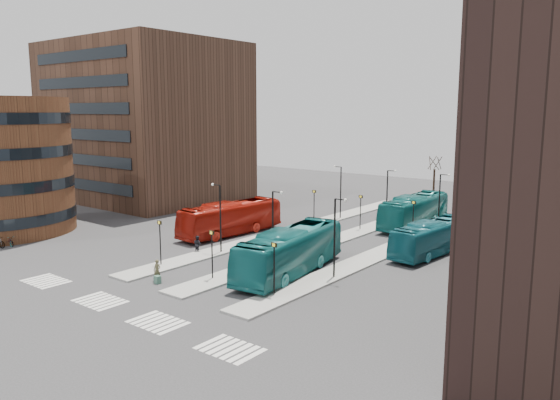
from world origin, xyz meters
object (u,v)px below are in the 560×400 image
Objects in this scene: commuter_c at (282,254)px; teal_bus_b at (414,211)px; traveller at (157,270)px; suitcase at (157,280)px; bicycle_far at (8,241)px; teal_bus_d at (492,211)px; teal_bus_c at (432,237)px; teal_bus_a at (290,251)px; commuter_a at (197,244)px; red_bus at (231,218)px; commuter_b at (243,272)px.

teal_bus_b is at bearing 176.11° from commuter_c.
commuter_c is at bearing 48.19° from traveller.
traveller reaches higher than suitcase.
bicycle_far reaches higher than suitcase.
suitcase is 0.05× the size of teal_bus_d.
bicycle_far is at bearing -140.95° from teal_bus_c.
teal_bus_a is 10.50m from commuter_a.
teal_bus_b is at bearing 83.96° from suitcase.
teal_bus_d is 33.45m from commuter_a.
commuter_c is at bearing -22.12° from red_bus.
teal_bus_a is at bearing -177.31° from commuter_a.
traveller is at bearing 119.90° from commuter_b.
traveller is at bearing -103.78° from teal_bus_b.
red_bus is 29.19m from teal_bus_d.
teal_bus_c is at bearing 64.14° from suitcase.
red_bus is 21.21m from bicycle_far.
teal_bus_a is at bearing 54.52° from commuter_c.
teal_bus_b is at bearing 127.23° from teal_bus_c.
red_bus reaches higher than teal_bus_d.
commuter_c reaches higher than suitcase.
red_bus is at bearing -131.76° from teal_bus_b.
teal_bus_b reaches higher than bicycle_far.
teal_bus_d is 7.19× the size of commuter_a.
commuter_c is 26.55m from bicycle_far.
commuter_c is at bearing -97.19° from teal_bus_b.
teal_bus_d is at bearing -19.36° from commuter_b.
traveller is at bearing -62.14° from red_bus.
suitcase is 39.00m from teal_bus_d.
teal_bus_b is 7.46× the size of commuter_c.
teal_bus_c is at bearing 41.33° from traveller.
teal_bus_a reaches higher than teal_bus_b.
teal_bus_b reaches higher than suitcase.
bicycle_far is at bearing -122.22° from teal_bus_d.
red_bus is at bearing 119.92° from suitcase.
suitcase is 10.56m from commuter_c.
suitcase is 10.30m from teal_bus_a.
teal_bus_a is at bearing -111.89° from teal_bus_c.
teal_bus_d reaches higher than teal_bus_c.
commuter_b is at bearing -39.03° from red_bus.
teal_bus_a reaches higher than commuter_a.
red_bus is 0.95× the size of teal_bus_a.
teal_bus_a is 14.02m from teal_bus_c.
commuter_c is at bearing -67.21° from bicycle_far.
teal_bus_d is (12.63, 36.87, 1.26)m from suitcase.
teal_bus_a reaches higher than bicycle_far.
teal_bus_b is 7.69× the size of traveller.
commuter_c is (-2.15, -20.86, -0.91)m from teal_bus_b.
traveller is (6.44, -14.81, -0.89)m from red_bus.
traveller is at bearing -117.79° from teal_bus_c.
teal_bus_d reaches higher than bicycle_far.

